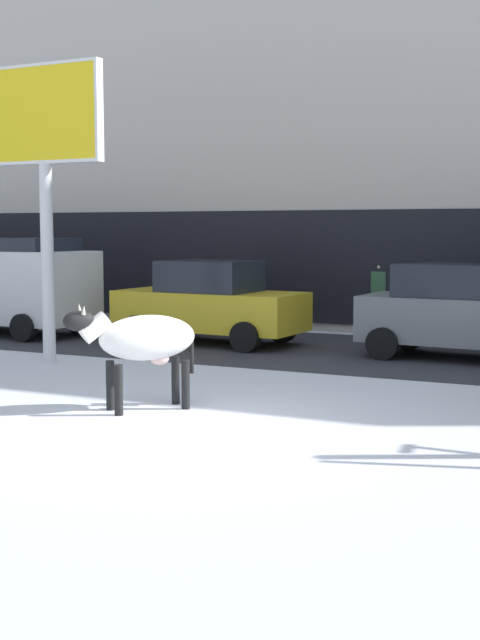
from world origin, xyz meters
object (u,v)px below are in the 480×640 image
Objects in this scene: car_white_van at (4,283)px; pedestrian_near_billboard at (379,298)px; cow_holstein at (143,339)px; billboard at (44,132)px; car_grey_hatchback at (451,311)px; car_yellow_sedan at (210,303)px.

car_white_van is 9.09m from pedestrian_near_billboard.
billboard reaches higher than cow_holstein.
cow_holstein is at bearing -113.59° from car_grey_hatchback.
car_yellow_sedan reaches higher than cow_holstein.
billboard is at bearing -150.73° from car_grey_hatchback.
pedestrian_near_billboard is at bearing 126.18° from car_grey_hatchback.
pedestrian_near_billboard reaches higher than cow_holstein.
car_yellow_sedan is at bearing 68.66° from billboard.
billboard reaches higher than car_yellow_sedan.
billboard is 9.02m from pedestrian_near_billboard.
car_grey_hatchback is 2.08× the size of pedestrian_near_billboard.
car_yellow_sedan is at bearing -131.96° from pedestrian_near_billboard.
billboard is 8.50m from car_grey_hatchback.
pedestrian_near_billboard is (8.26, 3.78, -0.36)m from car_white_van.
car_yellow_sedan is at bearing -179.98° from car_grey_hatchback.
car_white_van is at bearing -177.18° from car_grey_hatchback.
car_yellow_sedan is (1.49, 3.81, -3.41)m from billboard.
car_grey_hatchback is at bearing 0.02° from car_yellow_sedan.
billboard is 5.32m from car_yellow_sedan.
car_white_van is 5.36m from car_yellow_sedan.
cow_holstein is 9.89m from car_white_van.
car_white_van is 2.72× the size of pedestrian_near_billboard.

